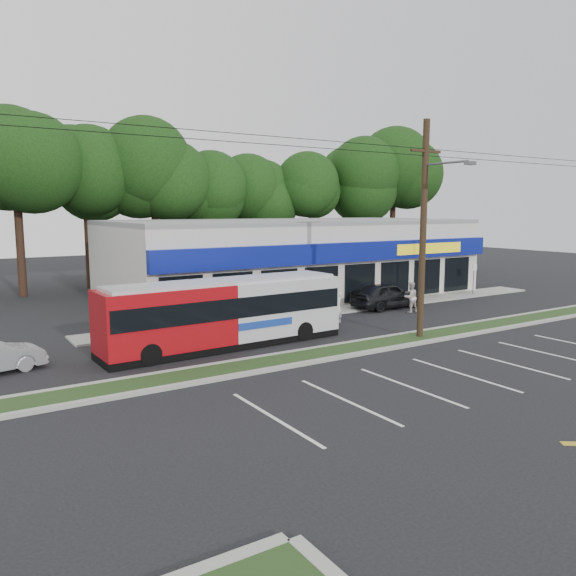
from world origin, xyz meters
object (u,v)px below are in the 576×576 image
(sign_post, at_px, (474,274))
(metrobus, at_px, (225,311))
(lamp_post, at_px, (421,261))
(pedestrian_a, at_px, (338,307))
(utility_pole, at_px, (422,223))
(car_dark, at_px, (386,295))
(pedestrian_b, at_px, (411,297))

(sign_post, height_order, metrobus, metrobus)
(lamp_post, bearing_deg, sign_post, -2.58)
(metrobus, height_order, pedestrian_a, metrobus)
(pedestrian_a, bearing_deg, lamp_post, 175.27)
(utility_pole, bearing_deg, metrobus, 156.40)
(sign_post, bearing_deg, pedestrian_a, -169.58)
(utility_pole, xyz_separation_m, car_dark, (4.43, 7.04, -4.61))
(car_dark, bearing_deg, pedestrian_b, -172.07)
(sign_post, height_order, pedestrian_b, sign_post)
(sign_post, bearing_deg, lamp_post, 177.42)
(sign_post, distance_m, metrobus, 21.74)
(lamp_post, bearing_deg, pedestrian_a, -162.72)
(car_dark, bearing_deg, pedestrian_a, 109.78)
(metrobus, bearing_deg, sign_post, 8.42)
(sign_post, bearing_deg, metrobus, -169.19)
(car_dark, distance_m, pedestrian_a, 5.62)
(utility_pole, height_order, metrobus, utility_pole)
(pedestrian_b, bearing_deg, car_dark, -76.62)
(sign_post, distance_m, pedestrian_b, 8.82)
(lamp_post, relative_size, sign_post, 1.91)
(lamp_post, bearing_deg, utility_pole, -136.05)
(lamp_post, relative_size, pedestrian_b, 2.35)
(metrobus, bearing_deg, utility_pole, -25.98)
(metrobus, xyz_separation_m, pedestrian_a, (7.35, 1.50, -0.72))
(utility_pole, bearing_deg, pedestrian_b, 48.21)
(sign_post, bearing_deg, utility_pole, -149.85)
(pedestrian_a, bearing_deg, utility_pole, 77.30)
(sign_post, xyz_separation_m, pedestrian_a, (-14.00, -2.57, -0.70))
(metrobus, bearing_deg, car_dark, 12.96)
(utility_pole, relative_size, metrobus, 4.48)
(utility_pole, distance_m, pedestrian_b, 8.37)
(utility_pole, bearing_deg, lamp_post, 43.95)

